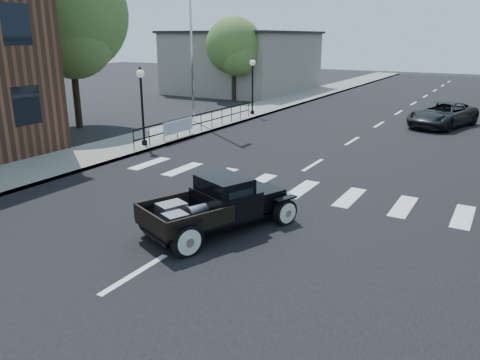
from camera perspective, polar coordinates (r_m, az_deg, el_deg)
The scene contains 14 objects.
ground at distance 12.35m, azimuth -3.25°, elevation -5.70°, with size 120.00×120.00×0.00m, color black.
road at distance 25.72m, azimuth 15.49°, elevation 5.82°, with size 14.00×80.00×0.02m, color black.
road_markings at distance 21.02m, azimuth 11.89°, elevation 3.61°, with size 12.00×60.00×0.06m, color silver, non-canonical shape.
sidewalk_left at distance 28.99m, azimuth -1.03°, elevation 7.79°, with size 3.00×80.00×0.15m, color gray.
low_building_left at distance 43.17m, azimuth 0.53°, elevation 14.10°, with size 10.00×12.00×5.00m, color gray.
railing at distance 24.11m, azimuth -4.77°, elevation 7.21°, with size 0.08×10.00×1.00m, color black, non-canonical shape.
banner at distance 22.52m, azimuth -7.50°, elevation 5.89°, with size 0.04×2.20×0.60m, color silver, non-canonical shape.
lamp_post_b at distance 21.01m, azimuth -11.83°, elevation 8.76°, with size 0.36×0.36×3.41m, color black, non-canonical shape.
lamp_post_c at distance 29.17m, azimuth 1.53°, elevation 11.37°, with size 0.36×0.36×3.41m, color black, non-canonical shape.
flagpole at distance 26.55m, azimuth -6.08°, elevation 20.85°, with size 0.12×0.12×12.79m, color silver.
big_tree_near at distance 26.79m, azimuth -19.90°, elevation 15.45°, with size 6.06×6.06×8.90m, color #46662B, non-canonical shape.
big_tree_far at distance 36.70m, azimuth -0.75°, elevation 14.53°, with size 4.24×4.24×6.23m, color #46662B, non-canonical shape.
hotrod_pickup at distance 11.84m, azimuth -2.64°, elevation -2.97°, with size 1.93×4.14×1.44m, color black, non-canonical shape.
second_car at distance 28.04m, azimuth 23.46°, elevation 7.30°, with size 2.23×4.84×1.35m, color black.
Camera 1 is at (6.30, -9.48, 4.79)m, focal length 35.00 mm.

